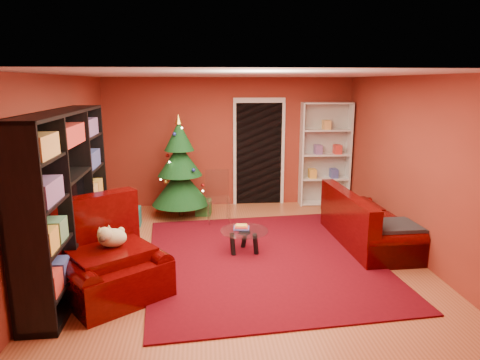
{
  "coord_description": "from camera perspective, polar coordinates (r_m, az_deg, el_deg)",
  "views": [
    {
      "loc": [
        -0.57,
        -5.9,
        2.49
      ],
      "look_at": [
        0.0,
        0.4,
        1.05
      ],
      "focal_mm": 32.0,
      "sensor_mm": 36.0,
      "label": 1
    }
  ],
  "objects": [
    {
      "name": "floor",
      "position": [
        6.44,
        0.32,
        -10.17
      ],
      "size": [
        5.0,
        5.5,
        0.05
      ],
      "primitive_type": "cube",
      "color": "#9C502F",
      "rests_on": "ground"
    },
    {
      "name": "ceiling",
      "position": [
        5.93,
        0.36,
        14.13
      ],
      "size": [
        5.0,
        5.5,
        0.05
      ],
      "primitive_type": "cube",
      "color": "silver",
      "rests_on": "wall_back"
    },
    {
      "name": "wall_back",
      "position": [
        8.77,
        -1.4,
        5.03
      ],
      "size": [
        5.0,
        0.05,
        2.6
      ],
      "primitive_type": "cube",
      "color": "maroon",
      "rests_on": "ground"
    },
    {
      "name": "wall_left",
      "position": [
        6.33,
        -23.06,
        0.95
      ],
      "size": [
        0.05,
        5.5,
        2.6
      ],
      "primitive_type": "cube",
      "color": "maroon",
      "rests_on": "ground"
    },
    {
      "name": "wall_right",
      "position": [
        6.77,
        22.15,
        1.74
      ],
      "size": [
        0.05,
        5.5,
        2.6
      ],
      "primitive_type": "cube",
      "color": "maroon",
      "rests_on": "ground"
    },
    {
      "name": "doorway",
      "position": [
        8.83,
        2.53,
        3.43
      ],
      "size": [
        1.06,
        0.6,
        2.16
      ],
      "primitive_type": null,
      "color": "black",
      "rests_on": "floor"
    },
    {
      "name": "rug",
      "position": [
        6.3,
        3.0,
        -10.37
      ],
      "size": [
        3.51,
        4.0,
        0.02
      ],
      "primitive_type": "cube",
      "rotation": [
        0.0,
        0.0,
        0.08
      ],
      "color": "#57050F",
      "rests_on": "floor"
    },
    {
      "name": "media_unit",
      "position": [
        5.8,
        -22.1,
        -2.22
      ],
      "size": [
        0.48,
        2.82,
        2.16
      ],
      "primitive_type": null,
      "rotation": [
        0.0,
        0.0,
        0.02
      ],
      "color": "black",
      "rests_on": "floor"
    },
    {
      "name": "christmas_tree",
      "position": [
        8.09,
        -8.01,
        1.67
      ],
      "size": [
        1.28,
        1.28,
        1.94
      ],
      "primitive_type": null,
      "rotation": [
        0.0,
        0.0,
        0.2
      ],
      "color": "#0C3815",
      "rests_on": "floor"
    },
    {
      "name": "gift_box_teal",
      "position": [
        7.89,
        -14.24,
        -4.76
      ],
      "size": [
        0.34,
        0.34,
        0.32
      ],
      "primitive_type": "cube",
      "rotation": [
        0.0,
        0.0,
        0.05
      ],
      "color": "#176E6C",
      "rests_on": "floor"
    },
    {
      "name": "gift_box_green",
      "position": [
        8.29,
        -4.89,
        -3.66
      ],
      "size": [
        0.32,
        0.32,
        0.29
      ],
      "primitive_type": "cube",
      "rotation": [
        0.0,
        0.0,
        -0.13
      ],
      "color": "#226428",
      "rests_on": "floor"
    },
    {
      "name": "gift_box_red",
      "position": [
        8.66,
        -10.36,
        -3.42
      ],
      "size": [
        0.2,
        0.2,
        0.19
      ],
      "primitive_type": "cube",
      "rotation": [
        0.0,
        0.0,
        -0.04
      ],
      "color": "#9E2813",
      "rests_on": "floor"
    },
    {
      "name": "white_bookshelf",
      "position": [
        8.95,
        11.28,
        3.35
      ],
      "size": [
        1.02,
        0.4,
        2.17
      ],
      "primitive_type": null,
      "rotation": [
        0.0,
        0.0,
        -0.04
      ],
      "color": "white",
      "rests_on": "floor"
    },
    {
      "name": "armchair",
      "position": [
        5.36,
        -16.76,
        -9.94
      ],
      "size": [
        1.67,
        1.67,
        0.93
      ],
      "primitive_type": null,
      "rotation": [
        0.0,
        0.0,
        0.62
      ],
      "color": "#360202",
      "rests_on": "rug"
    },
    {
      "name": "dog",
      "position": [
        5.34,
        -16.65,
        -7.39
      ],
      "size": [
        0.5,
        0.48,
        0.3
      ],
      "primitive_type": null,
      "rotation": [
        0.0,
        0.0,
        0.62
      ],
      "color": "beige",
      "rests_on": "armchair"
    },
    {
      "name": "sofa",
      "position": [
        7.02,
        16.81,
        -4.83
      ],
      "size": [
        0.97,
        2.02,
        0.86
      ],
      "primitive_type": null,
      "rotation": [
        0.0,
        0.0,
        1.61
      ],
      "color": "#360202",
      "rests_on": "rug"
    },
    {
      "name": "coffee_table",
      "position": [
        6.43,
        0.58,
        -8.18
      ],
      "size": [
        0.8,
        0.8,
        0.44
      ],
      "primitive_type": null,
      "rotation": [
        0.0,
        0.0,
        -0.13
      ],
      "color": "gray",
      "rests_on": "rug"
    },
    {
      "name": "acrylic_chair",
      "position": [
        7.71,
        -2.9,
        -2.68
      ],
      "size": [
        0.46,
        0.5,
        0.86
      ],
      "primitive_type": null,
      "rotation": [
        0.0,
        0.0,
        0.04
      ],
      "color": "#66605B",
      "rests_on": "rug"
    }
  ]
}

